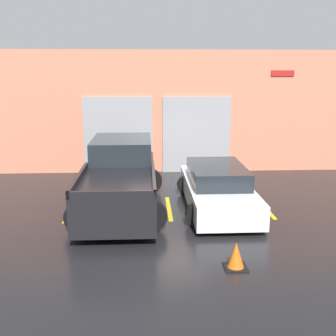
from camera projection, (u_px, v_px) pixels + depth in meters
ground_plane at (166, 193)px, 13.88m from camera, size 28.00×28.00×0.00m
shophouse_building at (162, 112)px, 16.56m from camera, size 16.82×0.68×4.71m
pickup_truck at (120, 178)px, 12.35m from camera, size 2.56×5.58×1.84m
sedan_white at (217, 188)px, 12.27m from camera, size 2.14×4.66×1.25m
parking_stripe_far_left at (71, 210)px, 12.16m from camera, size 0.12×2.20×0.01m
parking_stripe_left at (169, 208)px, 12.30m from camera, size 0.12×2.20×0.01m
parking_stripe_centre at (264, 207)px, 12.45m from camera, size 0.12×2.20×0.01m
traffic_cone at (236, 256)px, 8.53m from camera, size 0.47×0.47×0.55m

